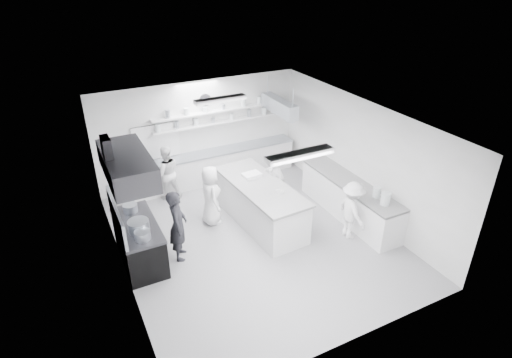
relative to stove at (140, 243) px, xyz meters
name	(u,v)px	position (x,y,z in m)	size (l,w,h in m)	color
floor	(254,238)	(2.60, -0.40, -0.46)	(6.00, 7.00, 0.02)	gray
ceiling	(254,119)	(2.60, -0.40, 2.56)	(6.00, 7.00, 0.02)	white
wall_back	(200,132)	(2.60, 3.10, 1.05)	(6.00, 0.04, 3.00)	silver
wall_front	(352,277)	(2.60, -3.90, 1.05)	(6.00, 0.04, 3.00)	silver
wall_left	(117,216)	(-0.40, -0.40, 1.05)	(0.04, 7.00, 3.00)	silver
wall_right	(360,158)	(5.60, -0.40, 1.05)	(0.04, 7.00, 3.00)	silver
stove	(140,243)	(0.00, 0.00, 0.00)	(0.80, 1.80, 0.90)	black
exhaust_hood	(127,165)	(0.00, 0.00, 1.90)	(0.85, 2.00, 0.50)	#353439
back_counter	(215,166)	(2.90, 2.80, 0.01)	(5.00, 0.60, 0.92)	silver
shelf_lower	(224,121)	(3.30, 2.97, 1.30)	(4.20, 0.26, 0.04)	silver
shelf_upper	(223,110)	(3.30, 2.97, 1.65)	(4.20, 0.26, 0.04)	silver
pass_through_window	(156,142)	(1.30, 3.08, 1.00)	(1.30, 0.04, 1.00)	black
wall_clock	(205,100)	(2.80, 3.06, 2.00)	(0.32, 0.32, 0.05)	white
right_counter	(349,200)	(5.25, -0.60, 0.02)	(0.74, 3.30, 0.94)	silver
pot_rack	(279,106)	(4.60, 2.00, 1.85)	(0.30, 1.60, 0.40)	#A9B0B9
light_fixture_front	(300,155)	(2.60, -2.20, 2.49)	(1.30, 0.25, 0.10)	silver
light_fixture_rear	(220,99)	(2.60, 1.40, 2.49)	(1.30, 0.25, 0.10)	silver
prep_island	(260,205)	(3.06, 0.14, 0.07)	(1.05, 2.82, 1.04)	silver
stove_pot	(139,227)	(0.00, -0.27, 0.60)	(0.44, 0.44, 0.28)	#A9B0B9
cook_stove	(178,225)	(0.82, -0.27, 0.39)	(0.61, 0.40, 1.67)	black
cook_back	(166,173)	(1.34, 2.43, 0.32)	(0.75, 0.59, 1.55)	white
cook_island_left	(211,195)	(1.97, 0.72, 0.33)	(0.76, 0.49, 1.55)	white
cook_island_right	(274,184)	(3.61, 0.49, 0.35)	(0.94, 0.39, 1.60)	white
cook_right	(352,210)	(4.69, -1.37, 0.28)	(0.94, 0.54, 1.46)	white
bowl_island_a	(251,180)	(2.99, 0.51, 0.62)	(0.25, 0.25, 0.06)	#A9B0B9
bowl_island_b	(279,193)	(3.28, -0.38, 0.62)	(0.22, 0.22, 0.07)	silver
bowl_right	(382,198)	(5.41, -1.55, 0.52)	(0.25, 0.25, 0.06)	silver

